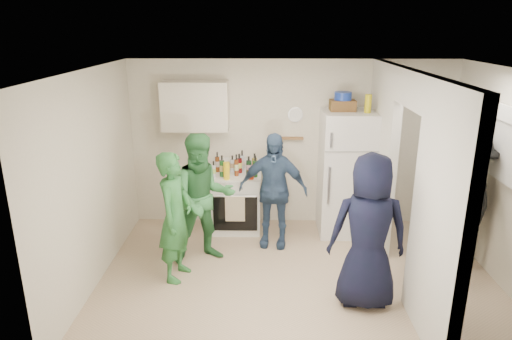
{
  "coord_description": "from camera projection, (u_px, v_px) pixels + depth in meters",
  "views": [
    {
      "loc": [
        -0.42,
        -4.96,
        2.96
      ],
      "look_at": [
        -0.51,
        0.4,
        1.25
      ],
      "focal_mm": 32.0,
      "sensor_mm": 36.0,
      "label": 1
    }
  ],
  "objects": [
    {
      "name": "wall_clock",
      "position": [
        295.0,
        115.0,
        6.7
      ],
      "size": [
        0.22,
        0.02,
        0.22
      ],
      "primitive_type": "cylinder",
      "rotation": [
        1.57,
        0.0,
        0.0
      ],
      "color": "white",
      "rests_on": "wall_back"
    },
    {
      "name": "wall_front",
      "position": [
        315.0,
        251.0,
        3.62
      ],
      "size": [
        4.8,
        0.0,
        4.8
      ],
      "primitive_type": "plane",
      "rotation": [
        -1.57,
        0.0,
        0.0
      ],
      "color": "silver",
      "rests_on": "floor"
    },
    {
      "name": "wall_right",
      "position": [
        510.0,
        182.0,
        5.2
      ],
      "size": [
        0.0,
        3.4,
        3.4
      ],
      "primitive_type": "plane",
      "rotation": [
        1.57,
        0.0,
        -1.57
      ],
      "color": "silver",
      "rests_on": "floor"
    },
    {
      "name": "yellow_cup_stack_stove",
      "position": [
        227.0,
        171.0,
        6.43
      ],
      "size": [
        0.09,
        0.09,
        0.25
      ],
      "primitive_type": "cylinder",
      "color": "yellow",
      "rests_on": "stove"
    },
    {
      "name": "bottle_h",
      "position": [
        214.0,
        169.0,
        6.51
      ],
      "size": [
        0.06,
        0.06,
        0.24
      ],
      "primitive_type": "cylinder",
      "color": "silver",
      "rests_on": "stove"
    },
    {
      "name": "person_nook",
      "position": [
        464.0,
        201.0,
        5.66
      ],
      "size": [
        0.79,
        1.2,
        1.75
      ],
      "primitive_type": "imported",
      "rotation": [
        0.0,
        0.0,
        -1.7
      ],
      "color": "black",
      "rests_on": "floor"
    },
    {
      "name": "red_cup",
      "position": [
        251.0,
        175.0,
        6.46
      ],
      "size": [
        0.09,
        0.09,
        0.12
      ],
      "primitive_type": "cylinder",
      "color": "#AC2B0B",
      "rests_on": "stove"
    },
    {
      "name": "nook_valance",
      "position": [
        507.0,
        114.0,
        5.16
      ],
      "size": [
        0.04,
        0.82,
        0.18
      ],
      "primitive_type": "cube",
      "color": "white",
      "rests_on": "wall_right"
    },
    {
      "name": "person_navy",
      "position": [
        368.0,
        232.0,
        4.84
      ],
      "size": [
        0.86,
        0.57,
        1.73
      ],
      "primitive_type": "imported",
      "rotation": [
        0.0,
        0.0,
        -3.17
      ],
      "color": "black",
      "rests_on": "floor"
    },
    {
      "name": "nook_window",
      "position": [
        505.0,
        144.0,
        5.27
      ],
      "size": [
        0.03,
        0.7,
        0.8
      ],
      "primitive_type": "cube",
      "color": "black",
      "rests_on": "wall_right"
    },
    {
      "name": "stove",
      "position": [
        236.0,
        202.0,
        6.81
      ],
      "size": [
        0.73,
        0.61,
        0.87
      ],
      "primitive_type": "cube",
      "color": "white",
      "rests_on": "floor"
    },
    {
      "name": "bottle_e",
      "position": [
        242.0,
        161.0,
        6.8
      ],
      "size": [
        0.07,
        0.07,
        0.31
      ],
      "primitive_type": "cylinder",
      "color": "silver",
      "rests_on": "stove"
    },
    {
      "name": "person_denim",
      "position": [
        273.0,
        190.0,
        6.22
      ],
      "size": [
        0.99,
        0.53,
        1.61
      ],
      "primitive_type": "imported",
      "rotation": [
        0.0,
        0.0,
        -0.15
      ],
      "color": "#355274",
      "rests_on": "floor"
    },
    {
      "name": "nook_window_frame",
      "position": [
        504.0,
        144.0,
        5.27
      ],
      "size": [
        0.04,
        0.76,
        0.86
      ],
      "primitive_type": "cube",
      "color": "white",
      "rests_on": "wall_right"
    },
    {
      "name": "partition_pier_back",
      "position": [
        381.0,
        155.0,
        6.27
      ],
      "size": [
        0.12,
        1.2,
        2.5
      ],
      "primitive_type": "cube",
      "color": "silver",
      "rests_on": "floor"
    },
    {
      "name": "bottle_d",
      "position": [
        236.0,
        165.0,
        6.57
      ],
      "size": [
        0.06,
        0.06,
        0.32
      ],
      "primitive_type": "cylinder",
      "color": "brown",
      "rests_on": "stove"
    },
    {
      "name": "wall_left",
      "position": [
        92.0,
        180.0,
        5.28
      ],
      "size": [
        0.0,
        3.4,
        3.4
      ],
      "primitive_type": "plane",
      "rotation": [
        1.57,
        0.0,
        1.57
      ],
      "color": "silver",
      "rests_on": "floor"
    },
    {
      "name": "blue_bowl",
      "position": [
        343.0,
        96.0,
        6.32
      ],
      "size": [
        0.24,
        0.24,
        0.11
      ],
      "primitive_type": "cylinder",
      "color": "#16319B",
      "rests_on": "wicker_basket"
    },
    {
      "name": "wall_back",
      "position": [
        291.0,
        144.0,
        6.86
      ],
      "size": [
        4.8,
        0.0,
        4.8
      ],
      "primitive_type": "plane",
      "rotation": [
        1.57,
        0.0,
        0.0
      ],
      "color": "silver",
      "rests_on": "floor"
    },
    {
      "name": "floor",
      "position": [
        297.0,
        276.0,
        5.62
      ],
      "size": [
        4.8,
        4.8,
        0.0
      ],
      "primitive_type": "plane",
      "color": "tan",
      "rests_on": "ground"
    },
    {
      "name": "ceiling",
      "position": [
        303.0,
        70.0,
        4.86
      ],
      "size": [
        4.8,
        4.8,
        0.0
      ],
      "primitive_type": "plane",
      "rotation": [
        3.14,
        0.0,
        0.0
      ],
      "color": "white",
      "rests_on": "wall_back"
    },
    {
      "name": "bottle_a",
      "position": [
        217.0,
        162.0,
        6.75
      ],
      "size": [
        0.07,
        0.07,
        0.3
      ],
      "primitive_type": "cylinder",
      "color": "brown",
      "rests_on": "stove"
    },
    {
      "name": "bottle_j",
      "position": [
        255.0,
        166.0,
        6.52
      ],
      "size": [
        0.07,
        0.07,
        0.32
      ],
      "primitive_type": "cylinder",
      "color": "#21551D",
      "rests_on": "stove"
    },
    {
      "name": "bottle_i",
      "position": [
        239.0,
        163.0,
        6.71
      ],
      "size": [
        0.08,
        0.08,
        0.29
      ],
      "primitive_type": "cylinder",
      "color": "#510E0E",
      "rests_on": "stove"
    },
    {
      "name": "fridge",
      "position": [
        346.0,
        173.0,
        6.61
      ],
      "size": [
        0.75,
        0.73,
        1.81
      ],
      "primitive_type": "cube",
      "color": "silver",
      "rests_on": "floor"
    },
    {
      "name": "bottle_b",
      "position": [
        222.0,
        166.0,
        6.54
      ],
      "size": [
        0.07,
        0.07,
        0.32
      ],
      "primitive_type": "cylinder",
      "color": "#194C1E",
      "rests_on": "stove"
    },
    {
      "name": "wicker_basket",
      "position": [
        342.0,
        105.0,
        6.36
      ],
      "size": [
        0.35,
        0.25,
        0.15
      ],
      "primitive_type": "cube",
      "color": "brown",
      "rests_on": "fridge"
    },
    {
      "name": "person_green_left",
      "position": [
        175.0,
        217.0,
        5.39
      ],
      "size": [
        0.5,
        0.65,
        1.59
      ],
      "primitive_type": "imported",
      "rotation": [
        0.0,
        0.0,
        1.35
      ],
      "color": "#307840",
      "rests_on": "floor"
    },
    {
      "name": "spice_shelf",
      "position": [
        292.0,
        138.0,
        6.78
      ],
      "size": [
        0.35,
        0.08,
        0.03
      ],
      "primitive_type": "cube",
      "color": "olive",
      "rests_on": "wall_back"
    },
    {
      "name": "bottle_f",
      "position": [
        249.0,
        165.0,
        6.65
      ],
      "size": [
        0.08,
        0.08,
        0.27
      ],
      "primitive_type": "cylinder",
      "color": "#13361D",
      "rests_on": "stove"
    },
    {
      "name": "upper_cabinet",
      "position": [
        195.0,
        106.0,
        6.53
      ],
      "size": [
        0.95,
        0.34,
        0.7
      ],
      "primitive_type": "cube",
      "color": "silver",
      "rests_on": "wall_back"
    },
    {
      "name": "bottle_g",
      "position": [
        255.0,
        163.0,
        6.75
      ],
      "size": [
        0.08,
        0.08,
        0.28
      ],
      "primitive_type": "cylinder",
      "color": "olive",
      "rests_on": "stove"
    },
    {
      "name": "person_green_center",
      "position": [
        203.0,
        199.0,
        5.79
      ],
      "size": [
        0.99,
        0.88,
        1.7
      ],
      "primitive_type": "imported",
      "rotation": [
        0.0,
        0.0,
        0.34
      ],
      "color": "#357841",
      "rests_on": "floor"
    },
    {
      "name": "bottle_c",
      "position": [
        232.0,
        164.0,
        6.76
      ],
      "size": [
        0.07,
        0.07,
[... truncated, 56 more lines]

